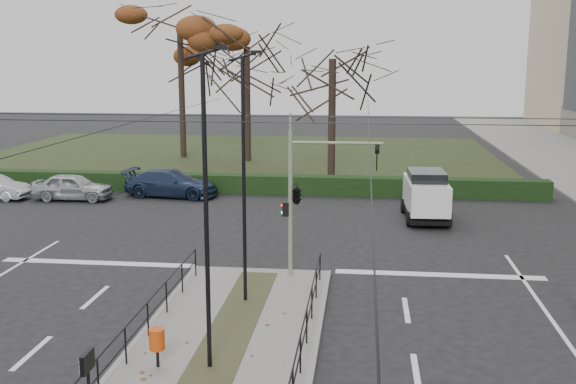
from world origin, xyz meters
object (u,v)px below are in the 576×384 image
white_van (426,194)px  bare_tree_near (333,68)px  litter_bin (157,340)px  info_panel (88,373)px  streetlamp_median_near (207,211)px  traffic_light (299,192)px  rust_tree (180,28)px  bare_tree_center (247,55)px  streetlamp_median_far (244,178)px  parked_car_first (73,187)px  parked_car_third (171,183)px

white_van → bare_tree_near: size_ratio=0.44×
white_van → bare_tree_near: bearing=116.3°
bare_tree_near → litter_bin: bearing=-96.1°
info_panel → streetlamp_median_near: size_ratio=0.25×
traffic_light → rust_tree: bearing=112.8°
white_van → bare_tree_center: size_ratio=0.40×
traffic_light → info_panel: 10.90m
info_panel → bare_tree_near: (2.96, 28.98, 5.05)m
traffic_light → streetlamp_median_near: (-1.37, -7.02, 0.94)m
streetlamp_median_near → white_van: 17.37m
streetlamp_median_far → bare_tree_near: 21.38m
info_panel → bare_tree_center: size_ratio=0.18×
parked_car_first → bare_tree_center: 16.74m
info_panel → parked_car_first: bearing=114.7°
traffic_light → streetlamp_median_near: 7.22m
info_panel → bare_tree_center: (-3.23, 35.50, 5.78)m
info_panel → bare_tree_near: 29.56m
traffic_light → bare_tree_near: bearing=89.6°
info_panel → bare_tree_near: bare_tree_near is taller
streetlamp_median_far → bare_tree_center: bare_tree_center is taller
litter_bin → parked_car_third: size_ratio=0.19×
traffic_light → parked_car_first: size_ratio=1.18×
litter_bin → bare_tree_near: 26.48m
white_van → rust_tree: (-15.91, 17.32, 8.07)m
traffic_light → info_panel: traffic_light is taller
streetlamp_median_near → parked_car_third: bearing=108.6°
traffic_light → parked_car_first: bearing=138.6°
rust_tree → bare_tree_center: 5.46m
bare_tree_near → parked_car_third: bearing=-144.4°
litter_bin → streetlamp_median_near: 3.29m
streetlamp_median_far → parked_car_third: bearing=113.6°
parked_car_third → white_van: (12.89, -3.75, 0.46)m
parked_car_first → parked_car_third: size_ratio=0.81×
litter_bin → parked_car_third: parked_car_third is taller
traffic_light → info_panel: bearing=-105.1°
traffic_light → streetlamp_median_near: bearing=-101.1°
streetlamp_median_near → streetlamp_median_far: (0.06, 4.41, -0.03)m
traffic_light → info_panel: size_ratio=2.58×
litter_bin → bare_tree_near: bearing=83.9°
white_van → bare_tree_center: bare_tree_center is taller
rust_tree → parked_car_third: bearing=-77.4°
parked_car_first → rust_tree: rust_tree is taller
info_panel → white_van: white_van is taller
rust_tree → bare_tree_center: (4.98, -1.22, -1.87)m
bare_tree_center → parked_car_third: bearing=-99.0°
streetlamp_median_far → rust_tree: rust_tree is taller
rust_tree → bare_tree_center: rust_tree is taller
parked_car_first → white_van: 17.83m
parked_car_first → white_van: size_ratio=0.97×
litter_bin → info_panel: info_panel is taller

